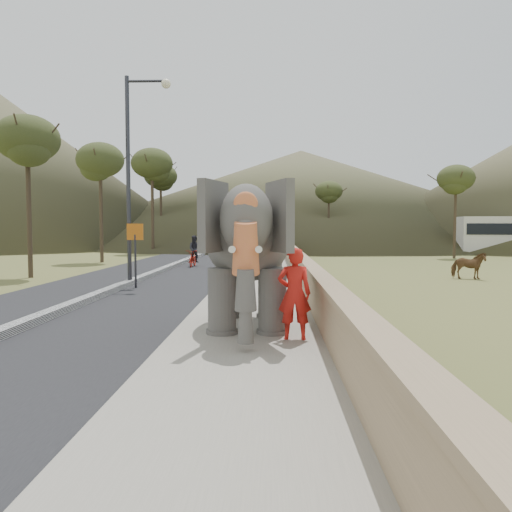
{
  "coord_description": "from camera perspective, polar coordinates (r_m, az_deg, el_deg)",
  "views": [
    {
      "loc": [
        0.52,
        -7.89,
        2.3
      ],
      "look_at": [
        0.2,
        2.14,
        1.7
      ],
      "focal_mm": 35.0,
      "sensor_mm": 36.0,
      "label": 1
    }
  ],
  "objects": [
    {
      "name": "ground",
      "position": [
        8.24,
        -1.91,
        -12.79
      ],
      "size": [
        160.0,
        160.0,
        0.0
      ],
      "primitive_type": "plane",
      "color": "olive",
      "rests_on": "ground"
    },
    {
      "name": "trees",
      "position": [
        37.01,
        -1.55,
        6.09
      ],
      "size": [
        41.45,
        40.7,
        9.13
      ],
      "color": "#473828",
      "rests_on": "ground"
    },
    {
      "name": "walkway",
      "position": [
        18.04,
        0.16,
        -3.67
      ],
      "size": [
        3.0,
        120.0,
        0.15
      ],
      "primitive_type": "cube",
      "color": "#9E9687",
      "rests_on": "ground"
    },
    {
      "name": "median",
      "position": [
        18.85,
        -15.24,
        -3.38
      ],
      "size": [
        0.35,
        120.0,
        0.22
      ],
      "primitive_type": "cube",
      "color": "black",
      "rests_on": "ground"
    },
    {
      "name": "lamppost",
      "position": [
        19.97,
        -13.55,
        10.72
      ],
      "size": [
        1.76,
        0.36,
        8.0
      ],
      "color": "#313136",
      "rests_on": "ground"
    },
    {
      "name": "parapet",
      "position": [
        18.01,
        5.42,
        -2.18
      ],
      "size": [
        0.3,
        120.0,
        1.1
      ],
      "primitive_type": "cube",
      "color": "tan",
      "rests_on": "ground"
    },
    {
      "name": "signboard",
      "position": [
        18.83,
        -13.64,
        1.31
      ],
      "size": [
        0.6,
        0.08,
        2.4
      ],
      "color": "#2D2D33",
      "rests_on": "ground"
    },
    {
      "name": "distant_car",
      "position": [
        46.21,
        25.16,
        1.12
      ],
      "size": [
        4.55,
        2.98,
        1.44
      ],
      "primitive_type": "imported",
      "rotation": [
        0.0,
        0.0,
        1.24
      ],
      "color": "#B8B8BF",
      "rests_on": "ground"
    },
    {
      "name": "elephant_and_man",
      "position": [
        10.81,
        -0.84,
        -0.25
      ],
      "size": [
        2.34,
        4.11,
        2.94
      ],
      "color": "#615E58",
      "rests_on": "ground"
    },
    {
      "name": "hill_far",
      "position": [
        78.16,
        5.15,
        6.83
      ],
      "size": [
        80.0,
        80.0,
        14.0
      ],
      "primitive_type": "cone",
      "color": "brown",
      "rests_on": "ground"
    },
    {
      "name": "cow",
      "position": [
        23.55,
        23.11,
        -1.02
      ],
      "size": [
        1.55,
        1.12,
        1.19
      ],
      "primitive_type": "imported",
      "rotation": [
        0.0,
        0.0,
        1.19
      ],
      "color": "brown",
      "rests_on": "ground"
    },
    {
      "name": "road",
      "position": [
        18.86,
        -15.23,
        -3.67
      ],
      "size": [
        7.0,
        120.0,
        0.03
      ],
      "primitive_type": "cube",
      "color": "black",
      "rests_on": "ground"
    },
    {
      "name": "motorcyclist",
      "position": [
        28.42,
        -7.13,
        0.12
      ],
      "size": [
        0.82,
        1.83,
        1.79
      ],
      "color": "maroon",
      "rests_on": "ground"
    }
  ]
}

